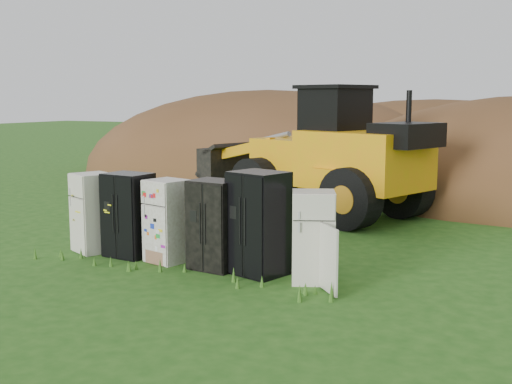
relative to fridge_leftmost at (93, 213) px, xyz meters
The scene contains 10 objects.
ground 2.66m from the fridge_leftmost, ahead, with size 120.00×120.00×0.00m, color #215216.
fridge_leftmost is the anchor object (origin of this frame).
fridge_black_side 0.92m from the fridge_leftmost, ahead, with size 0.89×0.70×1.71m, color black, non-canonical shape.
fridge_sticker 1.88m from the fridge_leftmost, ahead, with size 0.73×0.67×1.63m, color white, non-canonical shape.
fridge_dark_mid 2.99m from the fridge_leftmost, ahead, with size 0.87×0.71×1.70m, color black, non-canonical shape.
fridge_black_right 3.90m from the fridge_leftmost, ahead, with size 0.95×0.79×1.90m, color black, non-canonical shape.
fridge_open_door 4.97m from the fridge_leftmost, ahead, with size 0.73×0.68×1.62m, color silver, non-canonical shape.
wheel_loader 6.94m from the fridge_leftmost, 71.15° to the left, with size 7.36×2.98×3.56m, color orange, non-canonical shape.
dirt_mound_left 14.62m from the fridge_leftmost, 101.52° to the left, with size 16.86×12.65×7.12m, color #4F3219.
dirt_mound_back 18.16m from the fridge_leftmost, 79.34° to the left, with size 17.85×11.90×6.34m, color #4F3219.
Camera 1 is at (6.55, -10.25, 3.21)m, focal length 45.00 mm.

